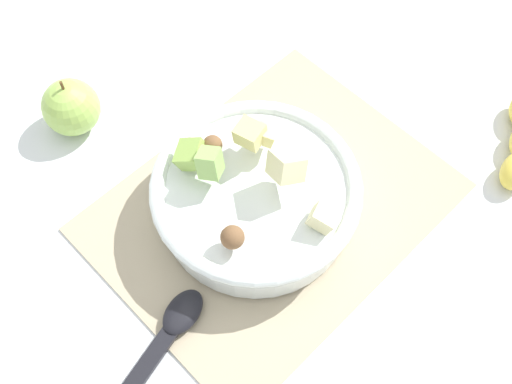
# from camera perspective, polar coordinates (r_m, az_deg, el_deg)

# --- Properties ---
(ground_plane) EXTENTS (2.40, 2.40, 0.00)m
(ground_plane) POSITION_cam_1_polar(r_m,az_deg,el_deg) (0.75, 1.45, -1.42)
(ground_plane) COLOR silver
(placemat) EXTENTS (0.40, 0.31, 0.01)m
(placemat) POSITION_cam_1_polar(r_m,az_deg,el_deg) (0.75, 1.46, -1.32)
(placemat) COLOR tan
(placemat) RESTS_ON ground_plane
(salad_bowl) EXTENTS (0.24, 0.24, 0.12)m
(salad_bowl) POSITION_cam_1_polar(r_m,az_deg,el_deg) (0.71, -0.03, -0.29)
(salad_bowl) COLOR white
(salad_bowl) RESTS_ON placemat
(serving_spoon) EXTENTS (0.19, 0.07, 0.01)m
(serving_spoon) POSITION_cam_1_polar(r_m,az_deg,el_deg) (0.68, -8.41, -13.20)
(serving_spoon) COLOR black
(serving_spoon) RESTS_ON placemat
(whole_apple) EXTENTS (0.07, 0.07, 0.08)m
(whole_apple) POSITION_cam_1_polar(r_m,az_deg,el_deg) (0.82, -16.52, 7.43)
(whole_apple) COLOR #9EC656
(whole_apple) RESTS_ON ground_plane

